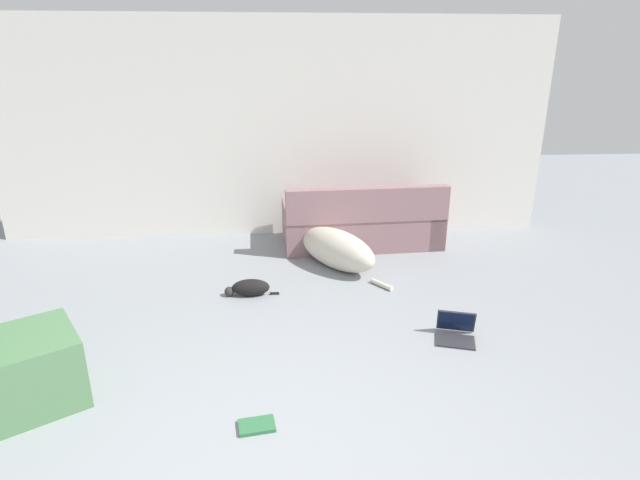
{
  "coord_description": "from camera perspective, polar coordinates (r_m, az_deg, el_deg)",
  "views": [
    {
      "loc": [
        0.09,
        -1.99,
        2.11
      ],
      "look_at": [
        0.42,
        2.32,
        0.59
      ],
      "focal_mm": 28.0,
      "sensor_mm": 36.0,
      "label": 1
    }
  ],
  "objects": [
    {
      "name": "wall_back",
      "position": [
        6.38,
        -5.2,
        12.36
      ],
      "size": [
        6.93,
        0.06,
        2.69
      ],
      "color": "silver",
      "rests_on": "ground_plane"
    },
    {
      "name": "dog",
      "position": [
        5.5,
        1.41,
        -0.91
      ],
      "size": [
        1.07,
        1.39,
        0.43
      ],
      "rotation": [
        0.0,
        0.0,
        2.2
      ],
      "color": "beige",
      "rests_on": "ground_plane"
    },
    {
      "name": "side_chair",
      "position": [
        3.81,
        -30.87,
        -11.89
      ],
      "size": [
        0.81,
        0.82,
        0.89
      ],
      "rotation": [
        0.0,
        0.0,
        2.14
      ],
      "color": "#4C754C",
      "rests_on": "ground_plane"
    },
    {
      "name": "book_green",
      "position": [
        3.3,
        -7.25,
        -20.3
      ],
      "size": [
        0.24,
        0.18,
        0.02
      ],
      "rotation": [
        0.0,
        0.0,
        0.15
      ],
      "color": "#2D663D",
      "rests_on": "ground_plane"
    },
    {
      "name": "cat",
      "position": [
        4.88,
        -8.09,
        -5.43
      ],
      "size": [
        0.53,
        0.16,
        0.16
      ],
      "rotation": [
        0.0,
        0.0,
        3.14
      ],
      "color": "black",
      "rests_on": "ground_plane"
    },
    {
      "name": "laptop_open",
      "position": [
        4.28,
        15.25,
        -9.82
      ],
      "size": [
        0.38,
        0.37,
        0.22
      ],
      "rotation": [
        0.0,
        0.0,
        -0.3
      ],
      "color": "#2D2D33",
      "rests_on": "ground_plane"
    },
    {
      "name": "couch",
      "position": [
        6.14,
        4.8,
        1.75
      ],
      "size": [
        1.94,
        0.93,
        0.79
      ],
      "rotation": [
        0.0,
        0.0,
        3.2
      ],
      "color": "gray",
      "rests_on": "ground_plane"
    }
  ]
}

